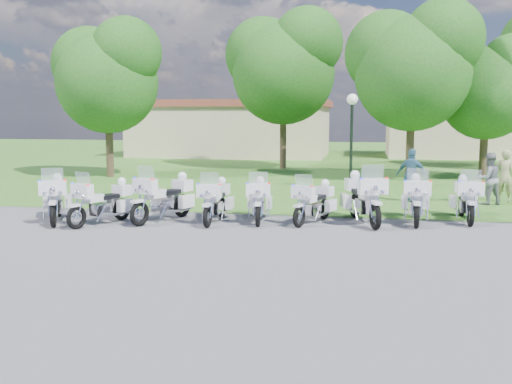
% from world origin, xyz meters
% --- Properties ---
extents(ground, '(100.00, 100.00, 0.00)m').
position_xyz_m(ground, '(0.00, 0.00, 0.00)').
color(ground, slate).
rests_on(ground, ground).
extents(grass_lawn, '(100.00, 48.00, 0.01)m').
position_xyz_m(grass_lawn, '(0.00, 27.00, 0.00)').
color(grass_lawn, '#35631F').
rests_on(grass_lawn, ground).
extents(motorcycle_0, '(1.42, 2.23, 1.62)m').
position_xyz_m(motorcycle_0, '(-4.88, 0.86, 0.68)').
color(motorcycle_0, black).
rests_on(motorcycle_0, ground).
extents(motorcycle_1, '(1.30, 2.14, 1.53)m').
position_xyz_m(motorcycle_1, '(-3.38, 0.76, 0.64)').
color(motorcycle_1, black).
rests_on(motorcycle_1, ground).
extents(motorcycle_2, '(1.41, 2.32, 1.66)m').
position_xyz_m(motorcycle_2, '(-1.84, 1.53, 0.69)').
color(motorcycle_2, black).
rests_on(motorcycle_2, ground).
extents(motorcycle_3, '(0.73, 2.22, 1.49)m').
position_xyz_m(motorcycle_3, '(-0.35, 1.64, 0.62)').
color(motorcycle_3, black).
rests_on(motorcycle_3, ground).
extents(motorcycle_4, '(0.92, 2.22, 1.49)m').
position_xyz_m(motorcycle_4, '(0.84, 2.02, 0.62)').
color(motorcycle_4, black).
rests_on(motorcycle_4, ground).
extents(motorcycle_5, '(1.21, 2.02, 1.44)m').
position_xyz_m(motorcycle_5, '(2.43, 2.04, 0.60)').
color(motorcycle_5, black).
rests_on(motorcycle_5, ground).
extents(motorcycle_6, '(1.35, 2.49, 1.73)m').
position_xyz_m(motorcycle_6, '(3.79, 2.30, 0.72)').
color(motorcycle_6, black).
rests_on(motorcycle_6, ground).
extents(motorcycle_7, '(0.85, 2.41, 1.61)m').
position_xyz_m(motorcycle_7, '(5.27, 2.69, 0.68)').
color(motorcycle_7, black).
rests_on(motorcycle_7, ground).
extents(motorcycle_8, '(0.77, 2.31, 1.55)m').
position_xyz_m(motorcycle_8, '(6.71, 3.17, 0.65)').
color(motorcycle_8, black).
rests_on(motorcycle_8, ground).
extents(lamp_post, '(0.44, 0.44, 3.88)m').
position_xyz_m(lamp_post, '(3.28, 9.16, 2.95)').
color(lamp_post, black).
rests_on(lamp_post, ground).
extents(tree_0, '(5.73, 4.89, 7.64)m').
position_xyz_m(tree_0, '(-8.55, 12.25, 5.06)').
color(tree_0, '#38281C').
rests_on(tree_0, ground).
extents(tree_1, '(6.66, 5.68, 8.88)m').
position_xyz_m(tree_1, '(-0.78, 18.09, 5.88)').
color(tree_1, '#38281C').
rests_on(tree_1, ground).
extents(tree_2, '(6.12, 5.22, 8.16)m').
position_xyz_m(tree_2, '(5.82, 13.33, 5.40)').
color(tree_2, '#38281C').
rests_on(tree_2, ground).
extents(tree_3, '(5.04, 4.30, 6.73)m').
position_xyz_m(tree_3, '(9.29, 14.52, 4.45)').
color(tree_3, '#38281C').
rests_on(tree_3, ground).
extents(building_west, '(14.56, 8.32, 4.10)m').
position_xyz_m(building_west, '(-6.00, 28.00, 2.07)').
color(building_west, tan).
rests_on(building_west, ground).
extents(building_east, '(11.44, 7.28, 4.10)m').
position_xyz_m(building_east, '(11.00, 30.00, 2.07)').
color(building_east, tan).
rests_on(building_east, ground).
extents(bystander_a, '(0.78, 0.64, 1.83)m').
position_xyz_m(bystander_a, '(8.66, 7.18, 0.91)').
color(bystander_a, '#9B9C6A').
rests_on(bystander_a, ground).
extents(bystander_b, '(1.05, 0.95, 1.77)m').
position_xyz_m(bystander_b, '(7.96, 6.36, 0.89)').
color(bystander_b, gray).
rests_on(bystander_b, ground).
extents(bystander_c, '(1.18, 0.85, 1.87)m').
position_xyz_m(bystander_c, '(5.45, 6.59, 0.93)').
color(bystander_c, '#396789').
rests_on(bystander_c, ground).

